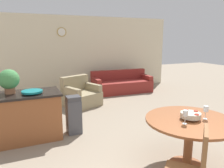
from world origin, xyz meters
TOP-DOWN VIEW (x-y plane):
  - wall_back at (-0.00, 6.41)m, footprint 8.00×0.09m
  - dining_table at (0.46, 0.87)m, footprint 1.28×1.28m
  - dining_chair_near_left at (-0.12, 0.21)m, footprint 0.59×0.59m
  - fruit_bowl at (0.46, 0.87)m, footprint 0.29×0.29m
  - wine_glass_left at (0.26, 0.77)m, footprint 0.07×0.07m
  - wine_glass_right at (0.66, 0.80)m, footprint 0.07×0.07m
  - kitchen_island at (-1.73, 2.87)m, footprint 1.38×0.75m
  - teal_bowl at (-1.55, 2.77)m, footprint 0.38×0.38m
  - potted_plant at (-1.92, 2.97)m, footprint 0.37×0.37m
  - trash_bin at (-0.79, 2.78)m, footprint 0.28×0.25m
  - couch at (1.65, 5.55)m, footprint 2.14×0.96m
  - armchair at (-0.14, 4.57)m, footprint 1.14×1.12m

SIDE VIEW (x-z plane):
  - couch at x=1.65m, z-range -0.11..0.66m
  - armchair at x=-0.14m, z-range -0.13..0.70m
  - trash_bin at x=-0.79m, z-range 0.00..0.78m
  - kitchen_island at x=-1.73m, z-range 0.00..0.91m
  - dining_chair_near_left at x=-0.12m, z-range 0.03..1.03m
  - dining_table at x=0.46m, z-range 0.21..0.98m
  - fruit_bowl at x=0.46m, z-range 0.77..0.90m
  - wine_glass_left at x=0.26m, z-range 0.81..1.01m
  - wine_glass_right at x=0.66m, z-range 0.81..1.01m
  - teal_bowl at x=-1.55m, z-range 0.92..0.98m
  - potted_plant at x=-1.92m, z-range 0.94..1.38m
  - wall_back at x=0.00m, z-range 0.00..2.70m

